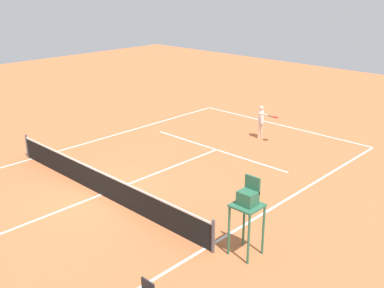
% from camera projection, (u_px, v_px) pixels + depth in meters
% --- Properties ---
extents(ground_plane, '(60.00, 60.00, 0.00)m').
position_uv_depth(ground_plane, '(101.00, 195.00, 16.90)').
color(ground_plane, '#C66B3D').
extents(court_lines, '(10.55, 24.04, 0.01)m').
position_uv_depth(court_lines, '(101.00, 195.00, 16.90)').
color(court_lines, white).
rests_on(court_lines, ground).
extents(tennis_net, '(11.15, 0.10, 1.07)m').
position_uv_depth(tennis_net, '(100.00, 183.00, 16.73)').
color(tennis_net, '#4C4C51').
rests_on(tennis_net, ground).
extents(player_serving, '(1.26, 0.56, 1.68)m').
position_uv_depth(player_serving, '(262.00, 119.00, 22.61)').
color(player_serving, beige).
rests_on(player_serving, ground).
extents(tennis_ball, '(0.07, 0.07, 0.07)m').
position_uv_depth(tennis_ball, '(216.00, 138.00, 22.84)').
color(tennis_ball, '#CCE033').
rests_on(tennis_ball, ground).
extents(umpire_chair, '(0.80, 0.80, 2.41)m').
position_uv_depth(umpire_chair, '(248.00, 204.00, 12.72)').
color(umpire_chair, '#2D6B4C').
rests_on(umpire_chair, ground).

